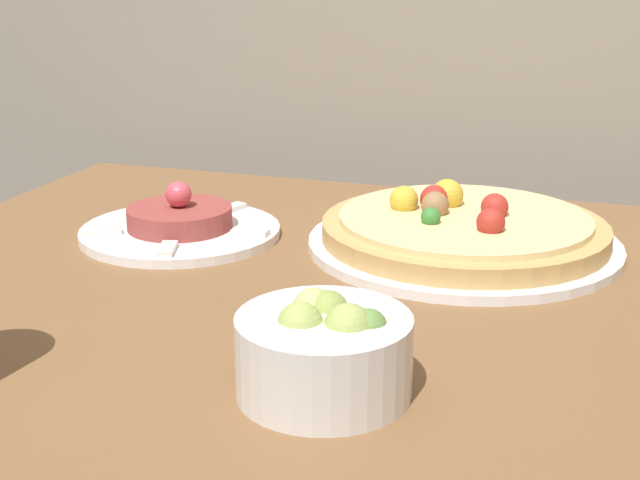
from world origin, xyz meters
The scene contains 4 objects.
dining_table centered at (0.00, 0.38, 0.65)m, with size 1.02×0.76×0.78m.
pizza_plate centered at (0.08, 0.53, 0.80)m, with size 0.33×0.33×0.07m.
tartare_plate centered at (-0.23, 0.47, 0.79)m, with size 0.22×0.22×0.06m.
small_bowl centered at (0.04, 0.17, 0.81)m, with size 0.13×0.13×0.07m.
Camera 1 is at (0.22, -0.38, 1.08)m, focal length 50.00 mm.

